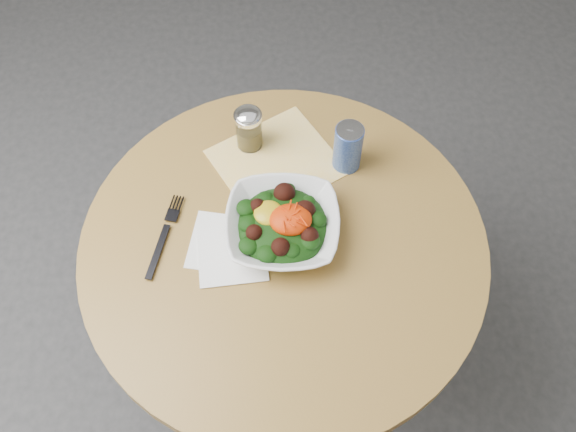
{
  "coord_description": "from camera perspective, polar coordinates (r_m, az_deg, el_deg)",
  "views": [
    {
      "loc": [
        -0.04,
        -0.7,
        1.97
      ],
      "look_at": [
        0.01,
        0.03,
        0.81
      ],
      "focal_mm": 40.0,
      "sensor_mm": 36.0,
      "label": 1
    }
  ],
  "objects": [
    {
      "name": "cloth_napkin",
      "position": [
        1.53,
        -1.05,
        4.85
      ],
      "size": [
        0.35,
        0.34,
        0.0
      ],
      "primitive_type": "cube",
      "rotation": [
        0.0,
        0.0,
        0.5
      ],
      "color": "#F8B30D",
      "rests_on": "table"
    },
    {
      "name": "salad_bowl",
      "position": [
        1.39,
        -0.49,
        -0.82
      ],
      "size": [
        0.27,
        0.27,
        0.09
      ],
      "color": "white",
      "rests_on": "table"
    },
    {
      "name": "table",
      "position": [
        1.58,
        -0.36,
        -5.82
      ],
      "size": [
        0.9,
        0.9,
        0.75
      ],
      "color": "black",
      "rests_on": "ground"
    },
    {
      "name": "paper_napkins",
      "position": [
        1.4,
        -5.36,
        -2.9
      ],
      "size": [
        0.18,
        0.2,
        0.0
      ],
      "color": "white",
      "rests_on": "table"
    },
    {
      "name": "ground",
      "position": [
        2.09,
        -0.28,
        -12.53
      ],
      "size": [
        6.0,
        6.0,
        0.0
      ],
      "primitive_type": "plane",
      "color": "#313133",
      "rests_on": "ground"
    },
    {
      "name": "beverage_can",
      "position": [
        1.48,
        5.35,
        6.11
      ],
      "size": [
        0.07,
        0.07,
        0.13
      ],
      "color": "navy",
      "rests_on": "table"
    },
    {
      "name": "spice_shaker",
      "position": [
        1.52,
        -3.51,
        7.77
      ],
      "size": [
        0.07,
        0.07,
        0.12
      ],
      "color": "silver",
      "rests_on": "table"
    },
    {
      "name": "fork",
      "position": [
        1.44,
        -10.87,
        -1.51
      ],
      "size": [
        0.08,
        0.21,
        0.0
      ],
      "color": "black",
      "rests_on": "table"
    }
  ]
}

